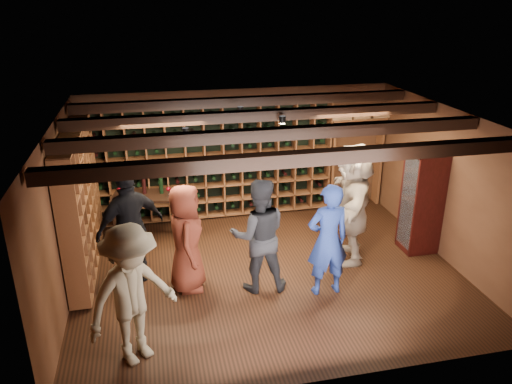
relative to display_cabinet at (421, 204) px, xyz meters
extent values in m
plane|color=#32180E|center=(-2.71, -0.20, -0.86)|extent=(6.00, 6.00, 0.00)
plane|color=brown|center=(-2.71, 2.30, 0.39)|extent=(6.00, 0.00, 6.00)
plane|color=brown|center=(-2.71, -2.70, 0.39)|extent=(6.00, 0.00, 6.00)
plane|color=brown|center=(-5.71, -0.20, 0.39)|extent=(0.00, 5.00, 5.00)
plane|color=brown|center=(0.29, -0.20, 0.39)|extent=(0.00, 5.00, 5.00)
plane|color=black|center=(-2.71, -0.20, 1.64)|extent=(6.00, 6.00, 0.00)
cube|color=black|center=(-2.71, -1.80, 1.56)|extent=(5.90, 0.18, 0.16)
cube|color=black|center=(-2.71, -0.70, 1.56)|extent=(5.90, 0.18, 0.16)
cube|color=black|center=(-2.71, 0.40, 1.56)|extent=(5.90, 0.18, 0.16)
cube|color=black|center=(-2.71, 1.50, 1.56)|extent=(5.90, 0.18, 0.16)
cylinder|color=black|center=(-3.91, -0.20, 1.53)|extent=(0.10, 0.10, 0.10)
cylinder|color=black|center=(-2.41, 0.20, 1.53)|extent=(0.10, 0.10, 0.10)
cylinder|color=black|center=(-1.31, -0.50, 1.53)|extent=(0.10, 0.10, 0.10)
cylinder|color=black|center=(-2.91, 1.00, 1.53)|extent=(0.10, 0.10, 0.10)
cube|color=brown|center=(-3.24, 2.13, 0.29)|extent=(4.65, 0.30, 2.20)
cube|color=black|center=(-3.24, 2.13, 0.29)|extent=(4.56, 0.02, 2.16)
cube|color=brown|center=(-5.54, 0.62, 0.29)|extent=(0.30, 2.65, 2.20)
cube|color=black|center=(-5.54, 0.62, 0.29)|extent=(0.29, 0.02, 2.16)
cube|color=brown|center=(-0.31, 2.12, 0.99)|extent=(1.15, 0.32, 0.04)
cube|color=brown|center=(0.21, 2.12, 0.07)|extent=(0.05, 0.28, 1.85)
cube|color=brown|center=(-0.83, 2.12, 0.07)|extent=(0.05, 0.28, 1.85)
cube|color=tan|center=(-0.71, 2.12, 1.11)|extent=(0.40, 0.30, 0.20)
cube|color=tan|center=(-0.26, 2.12, 1.11)|extent=(0.40, 0.30, 0.20)
cube|color=tan|center=(0.09, 2.12, 1.11)|extent=(0.40, 0.30, 0.20)
cube|color=#380C0B|center=(0.01, 0.00, -0.81)|extent=(0.55, 0.50, 0.10)
cube|color=#380C0B|center=(0.01, 0.00, 0.04)|extent=(0.55, 0.50, 1.70)
cube|color=white|center=(-0.25, 0.00, 0.04)|extent=(0.01, 0.46, 1.60)
cube|color=#380C0B|center=(0.01, 0.00, 0.04)|extent=(0.50, 0.44, 0.02)
sphere|color=#59260C|center=(-0.01, 0.00, 0.14)|extent=(0.18, 0.18, 0.18)
imported|color=navy|center=(-2.01, -0.94, 0.01)|extent=(0.65, 0.44, 1.72)
imported|color=black|center=(-2.96, -0.61, 0.02)|extent=(0.91, 0.74, 1.75)
imported|color=maroon|center=(-4.00, -0.38, -0.03)|extent=(0.58, 0.84, 1.66)
imported|color=black|center=(-4.79, -0.04, 0.07)|extent=(1.17, 0.91, 1.85)
imported|color=gray|center=(-4.75, -1.84, 0.04)|extent=(1.34, 1.19, 1.80)
imported|color=tan|center=(-1.26, -0.03, 0.15)|extent=(1.17, 1.95, 2.01)
cube|color=black|center=(-4.53, 1.33, 0.02)|extent=(1.28, 0.80, 0.05)
cube|color=black|center=(-5.11, 1.18, -0.43)|extent=(0.07, 0.07, 0.85)
cube|color=black|center=(-4.04, 0.99, -0.43)|extent=(0.07, 0.07, 0.85)
cube|color=black|center=(-5.02, 1.67, -0.43)|extent=(0.07, 0.07, 0.85)
cube|color=black|center=(-3.95, 1.47, -0.43)|extent=(0.07, 0.07, 0.85)
cylinder|color=black|center=(-4.82, 1.43, 0.18)|extent=(0.07, 0.07, 0.28)
cylinder|color=black|center=(-4.57, 1.38, 0.18)|extent=(0.07, 0.07, 0.28)
cylinder|color=black|center=(-4.28, 1.33, 0.18)|extent=(0.07, 0.07, 0.28)
camera|label=1|loc=(-4.40, -6.98, 3.32)|focal=35.00mm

